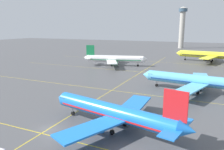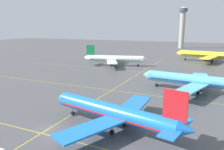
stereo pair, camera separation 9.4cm
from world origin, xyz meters
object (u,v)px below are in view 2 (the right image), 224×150
object	(u,v)px
airliner_front_gate	(113,112)
control_tower	(182,25)
airliner_second_row	(195,80)
airliner_far_left_stand	(210,55)
airliner_third_row	(115,59)

from	to	relation	value
airliner_front_gate	control_tower	world-z (taller)	control_tower
airliner_second_row	airliner_front_gate	bearing A→B (deg)	-110.55
control_tower	airliner_far_left_stand	bearing A→B (deg)	-71.81
airliner_far_left_stand	control_tower	bearing A→B (deg)	108.19
airliner_second_row	control_tower	world-z (taller)	control_tower
airliner_front_gate	airliner_second_row	bearing A→B (deg)	69.45
airliner_third_row	airliner_second_row	bearing A→B (deg)	-38.53
control_tower	airliner_second_row	bearing A→B (deg)	-80.86
airliner_second_row	airliner_far_left_stand	size ratio (longest dim) A/B	0.91
control_tower	airliner_front_gate	bearing A→B (deg)	-86.44
airliner_front_gate	airliner_far_left_stand	bearing A→B (deg)	81.43
airliner_second_row	airliner_third_row	world-z (taller)	airliner_second_row
airliner_second_row	airliner_far_left_stand	xyz separation A→B (m)	(2.89, 73.07, 0.40)
airliner_second_row	airliner_far_left_stand	distance (m)	73.12
airliner_third_row	airliner_front_gate	bearing A→B (deg)	-66.41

